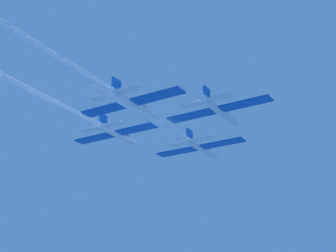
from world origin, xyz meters
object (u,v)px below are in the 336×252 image
object	(u,v)px
jet_lead	(178,134)
jet_left_wing	(86,119)
jet_slot	(87,76)
jet_right_wing	(187,86)

from	to	relation	value
jet_lead	jet_left_wing	bearing A→B (deg)	-134.20
jet_left_wing	jet_slot	distance (m)	17.51
jet_lead	jet_slot	xyz separation A→B (m)	(0.24, -24.74, 0.50)
jet_lead	jet_right_wing	size ratio (longest dim) A/B	0.89
jet_lead	jet_slot	size ratio (longest dim) A/B	0.88
jet_left_wing	jet_slot	bearing A→B (deg)	-49.53
jet_right_wing	jet_slot	bearing A→B (deg)	-131.71
jet_left_wing	jet_right_wing	xyz separation A→B (m)	(20.81, -2.70, -0.27)
jet_right_wing	jet_lead	bearing A→B (deg)	124.45
jet_left_wing	jet_slot	xyz separation A→B (m)	(11.35, -13.31, -0.87)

